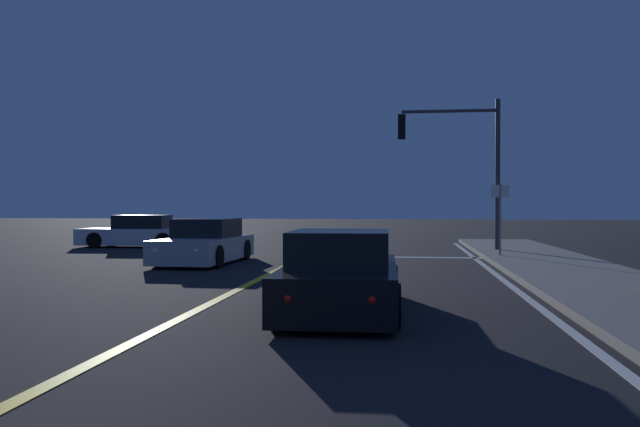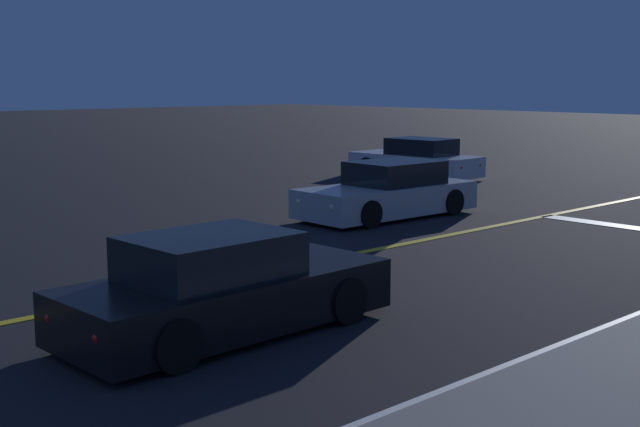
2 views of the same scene
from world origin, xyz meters
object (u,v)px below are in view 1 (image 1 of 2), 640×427
Objects in this scene: car_far_approaching_silver at (205,244)px; traffic_signal_near_right at (461,151)px; car_following_oncoming_black at (341,277)px; street_sign_corner at (500,208)px; car_parked_curb_white at (138,233)px.

traffic_signal_near_right is (8.01, 5.14, 3.14)m from car_far_approaching_silver.
car_following_oncoming_black is 9.93m from car_far_approaching_silver.
car_far_approaching_silver is at bearing -165.46° from street_sign_corner.
car_following_oncoming_black is at bearing -110.33° from street_sign_corner.
street_sign_corner reaches higher than car_far_approaching_silver.
car_following_oncoming_black is at bearing 121.77° from car_far_approaching_silver.
traffic_signal_near_right is (13.11, -1.81, 3.14)m from car_parked_curb_white.
car_far_approaching_silver is 10.02m from traffic_signal_near_right.
car_parked_curb_white is 13.60m from traffic_signal_near_right.
street_sign_corner is at bearing 68.03° from car_following_oncoming_black.
car_far_approaching_silver is 1.92× the size of street_sign_corner.
street_sign_corner is at bearing -110.71° from car_parked_curb_white.
car_following_oncoming_black is 1.86× the size of street_sign_corner.
car_far_approaching_silver is (-4.98, 8.59, 0.00)m from car_following_oncoming_black.
traffic_signal_near_right is 3.63m from street_sign_corner.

